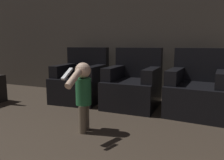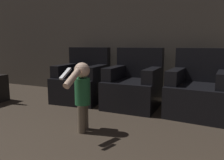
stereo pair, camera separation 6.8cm
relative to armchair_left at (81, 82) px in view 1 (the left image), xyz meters
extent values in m
cube|color=#51493F|center=(0.81, 0.67, 0.98)|extent=(8.40, 0.05, 2.60)
cube|color=black|center=(0.00, -0.05, -0.11)|extent=(0.83, 0.91, 0.43)
cube|color=black|center=(-0.02, 0.29, 0.35)|extent=(0.78, 0.22, 0.50)
cube|color=black|center=(-0.30, -0.08, 0.20)|extent=(0.21, 0.70, 0.20)
cube|color=black|center=(0.31, -0.03, 0.20)|extent=(0.21, 0.70, 0.20)
cube|color=black|center=(0.95, -0.05, -0.11)|extent=(0.78, 0.86, 0.43)
cube|color=black|center=(0.95, 0.29, 0.35)|extent=(0.77, 0.16, 0.50)
cube|color=black|center=(0.65, -0.06, 0.20)|extent=(0.16, 0.69, 0.20)
cube|color=black|center=(1.26, -0.05, 0.20)|extent=(0.16, 0.69, 0.20)
cube|color=black|center=(1.90, -0.05, -0.11)|extent=(0.83, 0.91, 0.43)
cube|color=black|center=(1.93, 0.29, 0.35)|extent=(0.78, 0.22, 0.50)
cube|color=black|center=(1.60, -0.03, 0.20)|extent=(0.21, 0.70, 0.20)
cube|color=black|center=(2.21, -0.08, 0.20)|extent=(0.21, 0.70, 0.20)
cylinder|color=brown|center=(0.77, -1.27, -0.17)|extent=(0.09, 0.09, 0.31)
cylinder|color=brown|center=(0.75, -1.18, -0.17)|extent=(0.09, 0.09, 0.31)
cylinder|color=#236638|center=(0.76, -1.22, 0.14)|extent=(0.17, 0.17, 0.30)
sphere|color=beige|center=(0.76, -1.22, 0.37)|extent=(0.17, 0.17, 0.17)
cylinder|color=beige|center=(0.74, -1.12, 0.13)|extent=(0.07, 0.07, 0.25)
cylinder|color=beige|center=(0.78, -1.44, 0.31)|extent=(0.07, 0.25, 0.19)
cube|color=white|center=(0.78, -1.54, 0.38)|extent=(0.04, 0.16, 0.10)
camera|label=1|loc=(1.97, -3.27, 0.65)|focal=35.00mm
camera|label=2|loc=(2.03, -3.24, 0.65)|focal=35.00mm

